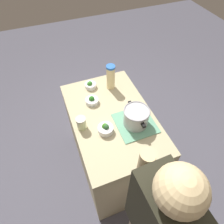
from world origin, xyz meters
The scene contains 9 objects.
ground_plane centered at (0.00, 0.00, 0.00)m, with size 8.00×8.00×0.00m, color #504F5C.
counter_slab centered at (0.00, 0.00, 0.47)m, with size 1.08×0.69×0.94m, color tan.
dish_cloth centered at (0.15, 0.15, 0.95)m, with size 0.32×0.31×0.01m, color #69A886.
cooking_pot centered at (0.15, 0.15, 1.03)m, with size 0.28×0.21×0.16m.
lemonade_pitcher centered at (-0.35, 0.12, 1.07)m, with size 0.08×0.08×0.25m.
mason_jar centered at (0.03, -0.27, 1.00)m, with size 0.08×0.08×0.12m.
broccoli_bowl_front centered at (-0.42, -0.07, 0.97)m, with size 0.11×0.11×0.07m.
broccoli_bowl_center centered at (-0.21, -0.11, 0.97)m, with size 0.12×0.12×0.08m.
broccoli_bowl_back centered at (0.13, -0.11, 0.97)m, with size 0.13×0.13×0.08m.
Camera 1 is at (1.01, -0.39, 2.27)m, focal length 31.56 mm.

